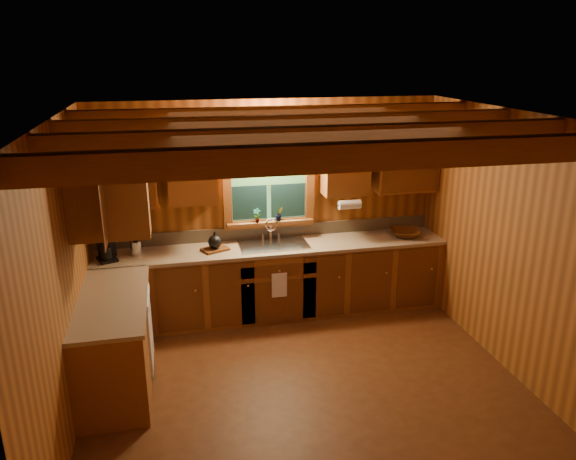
% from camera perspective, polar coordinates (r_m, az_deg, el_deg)
% --- Properties ---
extents(room, '(4.20, 4.20, 4.20)m').
position_cam_1_polar(room, '(4.98, 2.01, -3.37)').
color(room, '#572F15').
rests_on(room, ground).
extents(ceiling_beams, '(4.20, 2.54, 0.18)m').
position_cam_1_polar(ceiling_beams, '(4.67, 2.17, 10.32)').
color(ceiling_beams, brown).
rests_on(ceiling_beams, room).
extents(base_cabinets, '(4.20, 2.22, 0.86)m').
position_cam_1_polar(base_cabinets, '(6.40, -5.30, -6.81)').
color(base_cabinets, brown).
rests_on(base_cabinets, ground).
extents(countertop, '(4.20, 2.24, 0.04)m').
position_cam_1_polar(countertop, '(6.23, -5.31, -3.02)').
color(countertop, tan).
rests_on(countertop, base_cabinets).
extents(backsplash, '(4.20, 0.02, 0.16)m').
position_cam_1_polar(backsplash, '(6.82, -1.99, -0.16)').
color(backsplash, '#9A8667').
rests_on(backsplash, room).
extents(dishwasher_panel, '(0.02, 0.60, 0.80)m').
position_cam_1_polar(dishwasher_panel, '(5.83, -14.20, -9.98)').
color(dishwasher_panel, white).
rests_on(dishwasher_panel, base_cabinets).
extents(upper_cabinets, '(4.19, 1.77, 0.78)m').
position_cam_1_polar(upper_cabinets, '(6.07, -6.53, 5.84)').
color(upper_cabinets, brown).
rests_on(upper_cabinets, room).
extents(window, '(1.12, 0.08, 1.00)m').
position_cam_1_polar(window, '(6.65, -2.01, 4.28)').
color(window, brown).
rests_on(window, room).
extents(window_sill, '(1.06, 0.14, 0.04)m').
position_cam_1_polar(window_sill, '(6.72, -1.90, 0.80)').
color(window_sill, brown).
rests_on(window_sill, room).
extents(wall_sconce, '(0.45, 0.21, 0.17)m').
position_cam_1_polar(wall_sconce, '(6.41, -1.87, 9.55)').
color(wall_sconce, black).
rests_on(wall_sconce, room).
extents(paper_towel_roll, '(0.27, 0.11, 0.11)m').
position_cam_1_polar(paper_towel_roll, '(6.60, 6.43, 2.65)').
color(paper_towel_roll, white).
rests_on(paper_towel_roll, upper_cabinets).
extents(dish_towel, '(0.18, 0.01, 0.30)m').
position_cam_1_polar(dish_towel, '(6.42, -0.91, -5.77)').
color(dish_towel, white).
rests_on(dish_towel, base_cabinets).
extents(sink, '(0.82, 0.48, 0.43)m').
position_cam_1_polar(sink, '(6.60, -1.52, -1.94)').
color(sink, silver).
rests_on(sink, countertop).
extents(coffee_maker, '(0.19, 0.24, 0.33)m').
position_cam_1_polar(coffee_maker, '(6.40, -18.44, -1.57)').
color(coffee_maker, black).
rests_on(coffee_maker, countertop).
extents(utensil_crock, '(0.13, 0.13, 0.38)m').
position_cam_1_polar(utensil_crock, '(6.48, -15.60, -1.75)').
color(utensil_crock, silver).
rests_on(utensil_crock, countertop).
extents(cutting_board, '(0.35, 0.31, 0.03)m').
position_cam_1_polar(cutting_board, '(6.46, -7.61, -2.00)').
color(cutting_board, '#5C3013').
rests_on(cutting_board, countertop).
extents(teakettle, '(0.16, 0.16, 0.20)m').
position_cam_1_polar(teakettle, '(6.43, -7.65, -1.23)').
color(teakettle, black).
rests_on(teakettle, cutting_board).
extents(wicker_basket, '(0.48, 0.48, 0.09)m').
position_cam_1_polar(wicker_basket, '(7.02, 12.11, -0.31)').
color(wicker_basket, '#48230C').
rests_on(wicker_basket, countertop).
extents(potted_plant_left, '(0.11, 0.10, 0.18)m').
position_cam_1_polar(potted_plant_left, '(6.62, -3.26, 1.51)').
color(potted_plant_left, '#5C3013').
rests_on(potted_plant_left, window_sill).
extents(potted_plant_right, '(0.11, 0.10, 0.17)m').
position_cam_1_polar(potted_plant_right, '(6.68, -0.93, 1.69)').
color(potted_plant_right, '#5C3013').
rests_on(potted_plant_right, window_sill).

